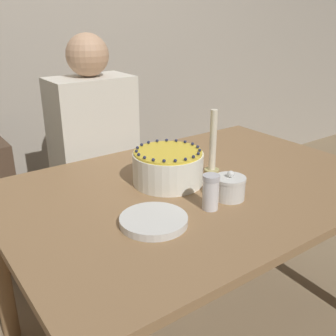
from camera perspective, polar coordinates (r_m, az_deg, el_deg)
ground_plane at (r=1.92m, az=3.61°, el=-22.33°), size 12.00×12.00×0.00m
wall_behind at (r=2.61m, az=-16.82°, el=20.10°), size 8.00×0.05×2.60m
dining_table at (r=1.56m, az=4.15°, el=-5.68°), size 1.46×1.00×0.72m
cake at (r=1.50m, az=-0.00°, el=0.14°), size 0.27×0.27×0.14m
sugar_bowl at (r=1.40m, az=8.96°, el=-2.81°), size 0.11×0.11×0.11m
sugar_shaker at (r=1.31m, az=6.21°, el=-3.47°), size 0.06×0.06×0.12m
plate_stack at (r=1.23m, az=-2.09°, el=-7.63°), size 0.21×0.21×0.02m
candle at (r=1.58m, az=6.50°, el=2.83°), size 0.06×0.06×0.26m
person_man_blue_shirt at (r=2.08m, az=-10.39°, el=-0.96°), size 0.40×0.34×1.25m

